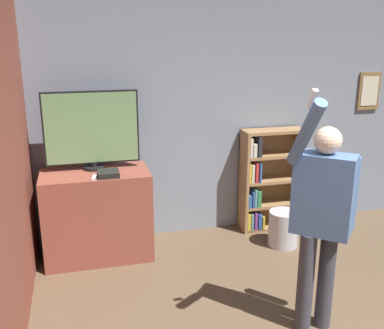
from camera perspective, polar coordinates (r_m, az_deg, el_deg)
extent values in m
cube|color=gray|center=(5.33, 5.00, 5.81)|extent=(6.54, 0.06, 2.70)
cube|color=olive|center=(6.08, 21.56, 8.68)|extent=(0.29, 0.02, 0.46)
cube|color=beige|center=(6.07, 21.64, 8.66)|extent=(0.23, 0.01, 0.36)
cube|color=brown|center=(3.56, -22.69, -0.71)|extent=(0.06, 4.64, 2.70)
cube|color=brown|center=(4.88, -11.92, -6.25)|extent=(1.10, 0.61, 0.94)
cylinder|color=black|center=(4.83, -12.33, -0.38)|extent=(0.22, 0.22, 0.03)
cylinder|color=black|center=(4.82, -12.36, 0.08)|extent=(0.06, 0.06, 0.05)
cube|color=black|center=(4.73, -12.65, 4.57)|extent=(0.97, 0.04, 0.76)
cube|color=#6B9360|center=(4.71, -12.63, 4.52)|extent=(0.93, 0.01, 0.72)
cube|color=black|center=(4.55, -10.56, -1.14)|extent=(0.21, 0.22, 0.05)
cube|color=white|center=(4.51, -12.31, -1.62)|extent=(0.06, 0.14, 0.02)
cube|color=#997047|center=(5.37, 6.60, -2.21)|extent=(0.04, 0.28, 1.23)
cube|color=#997047|center=(5.66, 13.26, -1.60)|extent=(0.04, 0.28, 1.23)
cube|color=#997047|center=(5.62, 9.45, -1.49)|extent=(0.74, 0.01, 1.23)
cube|color=#997047|center=(5.72, 9.72, -7.61)|extent=(0.67, 0.28, 0.04)
cube|color=#997047|center=(5.61, 9.86, -4.90)|extent=(0.67, 0.28, 0.04)
cube|color=#997047|center=(5.51, 10.01, -1.90)|extent=(0.67, 0.28, 0.04)
cube|color=#997047|center=(5.42, 10.17, 1.20)|extent=(0.67, 0.28, 0.04)
cube|color=#997047|center=(5.35, 10.33, 4.21)|extent=(0.67, 0.28, 0.04)
cube|color=gold|center=(5.54, 6.87, -7.01)|extent=(0.04, 0.24, 0.23)
cube|color=#5B8E99|center=(5.56, 7.24, -6.95)|extent=(0.03, 0.26, 0.22)
cube|color=#7A3889|center=(5.57, 7.72, -6.87)|extent=(0.03, 0.24, 0.23)
cube|color=#2D569E|center=(5.59, 8.26, -6.96)|extent=(0.04, 0.22, 0.21)
cube|color=gold|center=(5.62, 8.66, -7.02)|extent=(0.02, 0.24, 0.18)
cube|color=#2D569E|center=(5.45, 6.95, -4.37)|extent=(0.04, 0.25, 0.15)
cube|color=#2D569E|center=(5.44, 7.42, -4.15)|extent=(0.02, 0.23, 0.20)
cube|color=#5B8E99|center=(5.46, 7.71, -4.00)|extent=(0.03, 0.24, 0.22)
cube|color=#338447|center=(5.48, 8.10, -4.02)|extent=(0.04, 0.26, 0.20)
cube|color=gold|center=(5.31, 7.07, -0.94)|extent=(0.02, 0.21, 0.23)
cube|color=beige|center=(5.34, 7.36, -0.92)|extent=(0.03, 0.24, 0.22)
cube|color=red|center=(5.36, 7.81, -0.78)|extent=(0.03, 0.25, 0.24)
cube|color=#2D569E|center=(5.38, 8.25, -0.78)|extent=(0.02, 0.26, 0.23)
cube|color=beige|center=(5.23, 7.22, 2.27)|extent=(0.03, 0.21, 0.23)
cube|color=beige|center=(5.28, 7.57, 2.01)|extent=(0.04, 0.26, 0.16)
cube|color=#232328|center=(5.26, 8.29, 2.44)|extent=(0.04, 0.20, 0.25)
cylinder|color=#383842|center=(3.78, 14.20, -14.34)|extent=(0.13, 0.13, 0.84)
cylinder|color=#383842|center=(3.86, 16.61, -13.84)|extent=(0.13, 0.13, 0.84)
cube|color=#4C6B9E|center=(3.51, 16.32, -3.68)|extent=(0.47, 0.46, 0.63)
sphere|color=beige|center=(3.40, 16.87, 2.94)|extent=(0.20, 0.20, 0.20)
cylinder|color=#4C6B9E|center=(3.65, 19.64, -3.50)|extent=(0.09, 0.09, 0.58)
cylinder|color=#4C6B9E|center=(3.16, 14.25, 3.83)|extent=(0.09, 0.41, 0.53)
cube|color=white|center=(3.07, 15.08, 8.04)|extent=(0.04, 0.09, 0.14)
cylinder|color=#B7B7BC|center=(5.21, 11.51, -7.97)|extent=(0.33, 0.33, 0.41)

